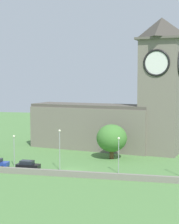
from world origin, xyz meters
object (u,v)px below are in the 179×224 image
tree_churchyard (112,138)px  streetlamp_west_mid (14,145)px  streetlamp_east_mid (119,149)px  streetlamp_central (60,143)px  church (120,110)px  car_black (28,165)px

tree_churchyard → streetlamp_west_mid: bearing=-146.8°
streetlamp_east_mid → streetlamp_central: bearing=-179.6°
church → streetlamp_west_mid: bearing=-129.1°
streetlamp_west_mid → tree_churchyard: bearing=33.2°
church → streetlamp_central: (-7.97, -22.44, -4.74)m
church → streetlamp_east_mid: size_ratio=5.75×
church → streetlamp_west_mid: 28.33m
church → tree_churchyard: size_ratio=5.13×
car_black → streetlamp_west_mid: size_ratio=0.72×
church → car_black: bearing=-120.0°
streetlamp_east_mid → tree_churchyard: bearing=105.2°
church → streetlamp_central: bearing=-109.6°
car_black → tree_churchyard: 19.52m
streetlamp_west_mid → tree_churchyard: tree_churchyard is taller
streetlamp_west_mid → streetlamp_east_mid: streetlamp_east_mid is taller
church → streetlamp_east_mid: church is taller
church → car_black: church is taller
streetlamp_central → tree_churchyard: size_ratio=1.03×
car_black → streetlamp_west_mid: 5.47m
streetlamp_east_mid → streetlamp_west_mid: bearing=177.7°
car_black → streetlamp_central: (5.80, 1.38, 4.12)m
church → tree_churchyard: (-0.21, -10.24, -5.35)m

